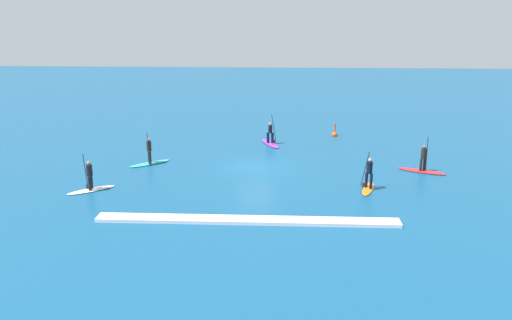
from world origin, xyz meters
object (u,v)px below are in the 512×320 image
object	(u,v)px
surfer_on_white_board	(90,183)
surfer_on_teal_board	(150,158)
surfer_on_purple_board	(270,139)
marker_buoy	(335,134)
surfer_on_red_board	(423,166)
surfer_on_orange_board	(369,180)

from	to	relation	value
surfer_on_white_board	surfer_on_teal_board	size ratio (longest dim) A/B	0.98
surfer_on_white_board	surfer_on_teal_board	world-z (taller)	surfer_on_teal_board
surfer_on_purple_board	marker_buoy	world-z (taller)	surfer_on_purple_board
surfer_on_red_board	marker_buoy	distance (m)	10.67
surfer_on_purple_board	surfer_on_orange_board	size ratio (longest dim) A/B	1.18
surfer_on_purple_board	surfer_on_white_board	world-z (taller)	surfer_on_purple_board
surfer_on_white_board	surfer_on_red_board	size ratio (longest dim) A/B	0.85
surfer_on_orange_board	surfer_on_teal_board	size ratio (longest dim) A/B	0.98
marker_buoy	surfer_on_purple_board	bearing A→B (deg)	-151.31
surfer_on_orange_board	marker_buoy	world-z (taller)	surfer_on_orange_board
surfer_on_white_board	surfer_on_teal_board	distance (m)	5.87
surfer_on_teal_board	marker_buoy	bearing A→B (deg)	173.24
surfer_on_purple_board	surfer_on_teal_board	xyz separation A→B (m)	(-8.07, -5.79, 0.08)
surfer_on_white_board	surfer_on_purple_board	bearing A→B (deg)	-169.49
surfer_on_purple_board	surfer_on_red_board	world-z (taller)	surfer_on_red_board
surfer_on_purple_board	surfer_on_red_board	bearing A→B (deg)	33.77
surfer_on_white_board	marker_buoy	bearing A→B (deg)	-174.88
surfer_on_teal_board	surfer_on_red_board	xyz separation A→B (m)	(18.08, -0.88, -0.03)
surfer_on_purple_board	surfer_on_orange_board	world-z (taller)	surfer_on_purple_board
surfer_on_orange_board	marker_buoy	xyz separation A→B (m)	(-0.70, 13.13, -0.38)
marker_buoy	surfer_on_teal_board	bearing A→B (deg)	-146.96
surfer_on_purple_board	surfer_on_white_board	xyz separation A→B (m)	(-10.19, -11.26, 0.13)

